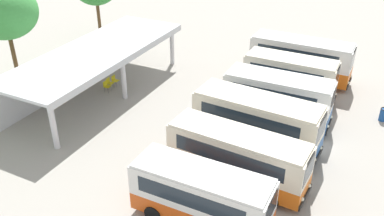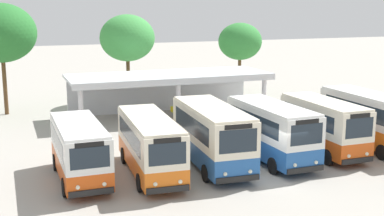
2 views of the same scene
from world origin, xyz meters
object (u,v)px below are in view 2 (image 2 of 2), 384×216
city_bus_middle_cream (212,134)px  waiting_chair_second_from_end (180,110)px  city_bus_nearest_orange (79,149)px  waiting_chair_end_by_column (174,111)px  city_bus_second_in_row (150,143)px  waiting_chair_middle_seat (187,110)px  city_bus_far_end_green (372,118)px  city_bus_fifth_blue (324,125)px  city_bus_fourth_amber (272,130)px

city_bus_middle_cream → waiting_chair_second_from_end: bearing=78.9°
city_bus_nearest_orange → waiting_chair_end_by_column: 15.25m
city_bus_middle_cream → waiting_chair_second_from_end: size_ratio=8.88×
city_bus_second_in_row → city_bus_middle_cream: 3.54m
waiting_chair_middle_seat → city_bus_far_end_green: bearing=-58.7°
waiting_chair_middle_seat → city_bus_nearest_orange: bearing=-129.4°
city_bus_nearest_orange → city_bus_middle_cream: city_bus_middle_cream is taller
waiting_chair_middle_seat → city_bus_fifth_blue: bearing=-72.2°
city_bus_nearest_orange → city_bus_far_end_green: 17.67m
city_bus_nearest_orange → city_bus_second_in_row: (3.53, -0.39, 0.05)m
city_bus_nearest_orange → city_bus_second_in_row: 3.55m
city_bus_fifth_blue → city_bus_far_end_green: bearing=1.8°
waiting_chair_end_by_column → city_bus_fourth_amber: bearing=-82.8°
waiting_chair_end_by_column → waiting_chair_middle_seat: 1.11m
city_bus_second_in_row → city_bus_middle_cream: bearing=2.9°
waiting_chair_end_by_column → waiting_chair_second_from_end: (0.55, 0.14, 0.00)m
city_bus_nearest_orange → waiting_chair_end_by_column: bearing=53.7°
city_bus_middle_cream → city_bus_fourth_amber: size_ratio=1.09×
city_bus_middle_cream → city_bus_fifth_blue: bearing=-0.4°
city_bus_fourth_amber → city_bus_fifth_blue: bearing=2.4°
city_bus_fifth_blue → waiting_chair_middle_seat: size_ratio=7.62×
city_bus_middle_cream → city_bus_fourth_amber: city_bus_middle_cream is taller
city_bus_middle_cream → city_bus_far_end_green: city_bus_far_end_green is taller
city_bus_middle_cream → city_bus_fifth_blue: city_bus_middle_cream is taller
city_bus_middle_cream → city_bus_far_end_green: size_ratio=0.97×
city_bus_far_end_green → waiting_chair_end_by_column: 15.20m
waiting_chair_second_from_end → waiting_chair_middle_seat: (0.55, -0.10, 0.00)m
waiting_chair_second_from_end → waiting_chair_middle_seat: same height
city_bus_nearest_orange → waiting_chair_second_from_end: size_ratio=7.75×
city_bus_fifth_blue → waiting_chair_middle_seat: (-4.04, 12.57, -1.25)m
city_bus_second_in_row → city_bus_fifth_blue: city_bus_fifth_blue is taller
city_bus_nearest_orange → city_bus_second_in_row: size_ratio=0.87×
city_bus_middle_cream → city_bus_fourth_amber: (3.54, -0.20, -0.05)m
city_bus_second_in_row → city_bus_fourth_amber: 7.07m
city_bus_middle_cream → waiting_chair_end_by_column: (1.93, 12.47, -1.31)m
city_bus_nearest_orange → waiting_chair_second_from_end: bearing=52.4°
city_bus_fourth_amber → city_bus_far_end_green: 7.07m
city_bus_second_in_row → city_bus_fifth_blue: 10.60m
waiting_chair_end_by_column → waiting_chair_second_from_end: bearing=14.1°
city_bus_nearest_orange → city_bus_fourth_amber: size_ratio=0.95×
city_bus_second_in_row → waiting_chair_second_from_end: bearing=64.8°
waiting_chair_middle_seat → city_bus_middle_cream: bearing=-103.6°
city_bus_fourth_amber → city_bus_second_in_row: bearing=179.8°
city_bus_nearest_orange → city_bus_fifth_blue: 14.14m
city_bus_middle_cream → city_bus_fifth_blue: 7.07m
city_bus_second_in_row → city_bus_fifth_blue: (10.60, 0.12, 0.08)m
city_bus_fifth_blue → waiting_chair_end_by_column: 13.60m
waiting_chair_end_by_column → city_bus_far_end_green: bearing=-55.0°
city_bus_second_in_row → city_bus_fourth_amber: (7.07, -0.02, 0.10)m
city_bus_fifth_blue → city_bus_nearest_orange: bearing=178.9°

